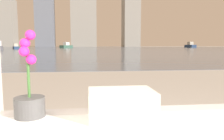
{
  "coord_description": "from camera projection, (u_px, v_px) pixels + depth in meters",
  "views": [
    {
      "loc": [
        -0.43,
        -0.11,
        0.86
      ],
      "look_at": [
        -0.14,
        2.45,
        0.57
      ],
      "focal_mm": 35.0,
      "sensor_mm": 36.0,
      "label": 1
    }
  ],
  "objects": [
    {
      "name": "potted_orchid",
      "position": [
        29.0,
        96.0,
        0.95
      ],
      "size": [
        0.13,
        0.13,
        0.38
      ],
      "color": "#4C4C4C",
      "rests_on": "bathtub"
    },
    {
      "name": "towel_stack",
      "position": [
        121.0,
        104.0,
        0.96
      ],
      "size": [
        0.28,
        0.2,
        0.12
      ],
      "color": "silver",
      "rests_on": "bathtub"
    },
    {
      "name": "harbor_water",
      "position": [
        89.0,
        48.0,
        61.47
      ],
      "size": [
        180.0,
        110.0,
        0.01
      ],
      "color": "slate",
      "rests_on": "ground_plane"
    },
    {
      "name": "harbor_boat_1",
      "position": [
        16.0,
        47.0,
        49.48
      ],
      "size": [
        2.26,
        3.39,
        1.2
      ],
      "color": "navy",
      "rests_on": "harbor_water"
    },
    {
      "name": "harbor_boat_3",
      "position": [
        190.0,
        45.0,
        83.29
      ],
      "size": [
        2.16,
        5.78,
        2.14
      ],
      "color": "navy",
      "rests_on": "harbor_water"
    },
    {
      "name": "harbor_boat_4",
      "position": [
        66.0,
        46.0,
        67.35
      ],
      "size": [
        3.82,
        4.87,
        1.77
      ],
      "color": "#335647",
      "rests_on": "harbor_water"
    },
    {
      "name": "skyline_tower_0",
      "position": [
        4.0,
        23.0,
        110.7
      ],
      "size": [
        11.33,
        8.47,
        23.74
      ],
      "color": "gray",
      "rests_on": "ground_plane"
    },
    {
      "name": "skyline_tower_2",
      "position": [
        84.0,
        13.0,
        114.51
      ],
      "size": [
        13.02,
        11.82,
        35.58
      ],
      "color": "gray",
      "rests_on": "ground_plane"
    }
  ]
}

